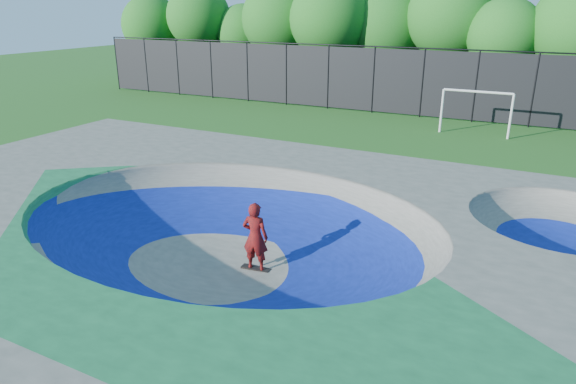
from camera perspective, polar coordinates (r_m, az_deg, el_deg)
name	(u,v)px	position (r m, az deg, el deg)	size (l,w,h in m)	color
ground	(228,266)	(13.50, -6.66, -8.17)	(120.00, 120.00, 0.00)	#1E5317
skate_deck	(227,240)	(13.17, -6.79, -5.29)	(22.00, 14.00, 1.50)	gray
skater	(255,237)	(12.87, -3.66, -5.01)	(0.67, 0.44, 1.83)	#B6120E
skateboard	(256,269)	(13.27, -3.57, -8.49)	(0.78, 0.22, 0.05)	black
soccer_goal	(476,104)	(28.07, 20.21, 9.12)	(3.49, 0.12, 2.31)	silver
fence	(423,82)	(31.85, 14.73, 11.76)	(48.09, 0.09, 4.04)	black
treeline	(418,25)	(36.76, 14.23, 17.55)	(53.25, 7.91, 8.56)	#4A3425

